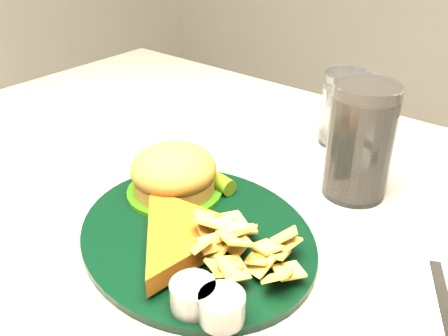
# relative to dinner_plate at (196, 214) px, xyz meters

# --- Properties ---
(dinner_plate) EXTENTS (0.38, 0.35, 0.07)m
(dinner_plate) POSITION_rel_dinner_plate_xyz_m (0.00, 0.00, 0.00)
(dinner_plate) COLOR black
(dinner_plate) RESTS_ON table
(water_glass) EXTENTS (0.09, 0.09, 0.11)m
(water_glass) POSITION_rel_dinner_plate_xyz_m (0.01, 0.33, 0.02)
(water_glass) COLOR white
(water_glass) RESTS_ON table
(cola_glass) EXTENTS (0.10, 0.10, 0.15)m
(cola_glass) POSITION_rel_dinner_plate_xyz_m (0.09, 0.21, 0.04)
(cola_glass) COLOR black
(cola_glass) RESTS_ON table
(fork_napkin) EXTENTS (0.20, 0.22, 0.01)m
(fork_napkin) POSITION_rel_dinner_plate_xyz_m (0.26, 0.08, -0.03)
(fork_napkin) COLOR white
(fork_napkin) RESTS_ON table
(ramekin) EXTENTS (0.06, 0.06, 0.03)m
(ramekin) POSITION_rel_dinner_plate_xyz_m (-0.22, 0.17, -0.02)
(ramekin) COLOR white
(ramekin) RESTS_ON table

